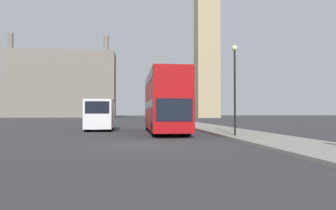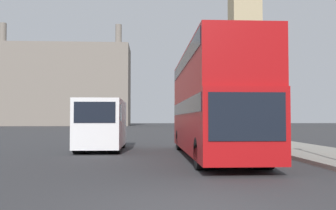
{
  "view_description": "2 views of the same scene",
  "coord_description": "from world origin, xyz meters",
  "views": [
    {
      "loc": [
        -0.51,
        -15.37,
        1.52
      ],
      "look_at": [
        2.07,
        7.4,
        2.04
      ],
      "focal_mm": 35.0,
      "sensor_mm": 36.0,
      "label": 1
    },
    {
      "loc": [
        -0.71,
        -6.65,
        1.59
      ],
      "look_at": [
        0.58,
        17.59,
        2.53
      ],
      "focal_mm": 40.0,
      "sensor_mm": 36.0,
      "label": 2
    }
  ],
  "objects": [
    {
      "name": "street_lamp",
      "position": [
        5.65,
        3.54,
        3.73
      ],
      "size": [
        0.36,
        0.36,
        5.4
      ],
      "color": "black",
      "rests_on": "sidewalk_strip"
    },
    {
      "name": "white_van",
      "position": [
        -3.08,
        12.62,
        1.37
      ],
      "size": [
        2.18,
        5.36,
        2.56
      ],
      "color": "white",
      "rests_on": "ground_plane"
    },
    {
      "name": "sidewalk_strip",
      "position": [
        6.89,
        0.0,
        0.07
      ],
      "size": [
        3.79,
        120.0,
        0.15
      ],
      "color": "gray",
      "rests_on": "ground_plane"
    },
    {
      "name": "red_double_decker_bus",
      "position": [
        2.0,
        8.94,
        2.42
      ],
      "size": [
        2.48,
        11.01,
        4.36
      ],
      "color": "#A80F11",
      "rests_on": "ground_plane"
    },
    {
      "name": "building_block_distant",
      "position": [
        -21.54,
        88.67,
        10.06
      ],
      "size": [
        32.08,
        12.7,
        24.48
      ],
      "color": "slate",
      "rests_on": "ground_plane"
    },
    {
      "name": "ground_plane",
      "position": [
        0.0,
        0.0,
        0.0
      ],
      "size": [
        300.0,
        300.0,
        0.0
      ],
      "primitive_type": "plane",
      "color": "#333335"
    }
  ]
}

